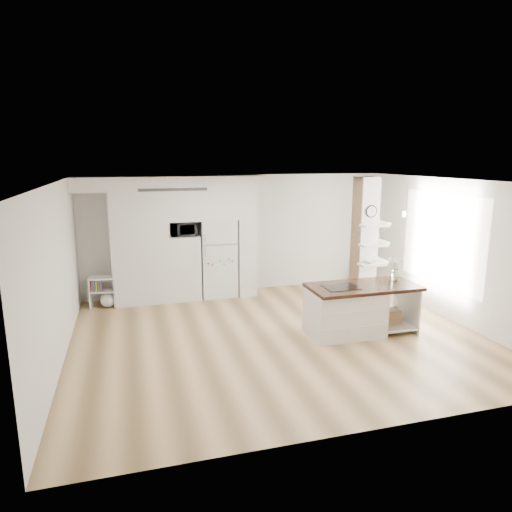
{
  "coord_description": "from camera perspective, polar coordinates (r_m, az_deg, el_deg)",
  "views": [
    {
      "loc": [
        -2.43,
        -7.17,
        3.08
      ],
      "look_at": [
        -0.14,
        0.9,
        1.26
      ],
      "focal_mm": 32.0,
      "sensor_mm": 36.0,
      "label": 1
    }
  ],
  "objects": [
    {
      "name": "kitchen_island",
      "position": [
        8.3,
        11.78,
        -6.48
      ],
      "size": [
        1.94,
        0.92,
        1.44
      ],
      "rotation": [
        0.0,
        0.0,
        0.0
      ],
      "color": "silver",
      "rests_on": "floor"
    },
    {
      "name": "window",
      "position": [
        9.65,
        22.19,
        1.88
      ],
      "size": [
        0.0,
        2.4,
        2.4
      ],
      "primitive_type": "plane",
      "rotation": [
        1.57,
        0.0,
        -1.57
      ],
      "color": "white",
      "rests_on": "room"
    },
    {
      "name": "floor_plant_b",
      "position": [
        11.45,
        13.05,
        -2.52
      ],
      "size": [
        0.33,
        0.33,
        0.46
      ],
      "primitive_type": "imported",
      "rotation": [
        0.0,
        0.0,
        0.33
      ],
      "color": "#467930",
      "rests_on": "floor"
    },
    {
      "name": "microwave",
      "position": [
        9.98,
        -9.04,
        3.36
      ],
      "size": [
        0.54,
        0.37,
        0.3
      ],
      "primitive_type": "imported",
      "color": "#2D2D2D",
      "rests_on": "cabinet_wall"
    },
    {
      "name": "cabinet_wall",
      "position": [
        10.01,
        -10.05,
        2.98
      ],
      "size": [
        4.0,
        0.71,
        2.7
      ],
      "color": "silver",
      "rests_on": "floor"
    },
    {
      "name": "shelf_plant",
      "position": [
        9.99,
        14.83,
        2.85
      ],
      "size": [
        0.27,
        0.23,
        0.3
      ],
      "primitive_type": "imported",
      "color": "#467930",
      "rests_on": "column"
    },
    {
      "name": "floor",
      "position": [
        8.17,
        2.69,
        -9.94
      ],
      "size": [
        7.0,
        6.0,
        0.01
      ],
      "primitive_type": "cube",
      "color": "tan",
      "rests_on": "ground"
    },
    {
      "name": "bookshelf",
      "position": [
        10.08,
        -18.37,
        -4.52
      ],
      "size": [
        0.58,
        0.37,
        0.65
      ],
      "rotation": [
        0.0,
        0.0,
        -0.11
      ],
      "color": "silver",
      "rests_on": "floor"
    },
    {
      "name": "column",
      "position": [
        9.75,
        14.0,
        1.63
      ],
      "size": [
        0.69,
        0.9,
        2.7
      ],
      "color": "silver",
      "rests_on": "floor"
    },
    {
      "name": "refrigerator",
      "position": [
        10.28,
        -4.8,
        -0.22
      ],
      "size": [
        0.78,
        0.69,
        1.75
      ],
      "color": "silver",
      "rests_on": "floor"
    },
    {
      "name": "room",
      "position": [
        7.67,
        2.83,
        3.01
      ],
      "size": [
        7.04,
        6.04,
        2.72
      ],
      "color": "white",
      "rests_on": "ground"
    },
    {
      "name": "floor_plant_a",
      "position": [
        9.19,
        17.08,
        -6.46
      ],
      "size": [
        0.27,
        0.23,
        0.44
      ],
      "primitive_type": "imported",
      "rotation": [
        0.0,
        0.0,
        0.16
      ],
      "color": "#467930",
      "rests_on": "floor"
    },
    {
      "name": "decor_bowl",
      "position": [
        9.58,
        14.17,
        -0.69
      ],
      "size": [
        0.22,
        0.22,
        0.05
      ],
      "primitive_type": "imported",
      "color": "white",
      "rests_on": "column"
    },
    {
      "name": "pendant_light",
      "position": [
        8.46,
        13.54,
        5.36
      ],
      "size": [
        0.12,
        0.12,
        0.1
      ],
      "primitive_type": "cylinder",
      "color": "white",
      "rests_on": "room"
    }
  ]
}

